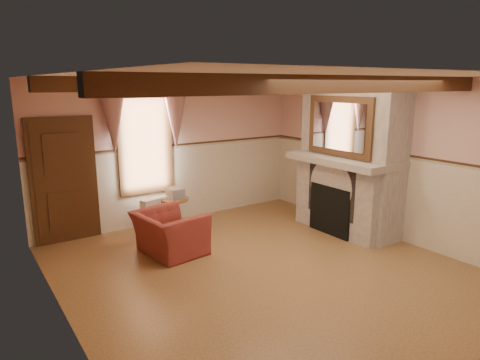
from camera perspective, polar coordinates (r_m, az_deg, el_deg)
floor at (r=6.49m, az=3.41°, el=-11.95°), size 5.50×6.00×0.01m
ceiling at (r=5.89m, az=3.78°, el=13.62°), size 5.50×6.00×0.01m
wall_back at (r=8.56m, az=-8.83°, el=3.83°), size 5.50×0.02×2.80m
wall_left at (r=4.91m, az=-22.77°, el=-3.75°), size 0.02×6.00×2.80m
wall_right at (r=7.99m, az=19.38°, el=2.62°), size 0.02×6.00×2.80m
wainscot at (r=6.21m, az=3.50°, el=-5.65°), size 5.50×6.00×1.50m
chair_rail at (r=6.02m, az=3.60°, el=1.14°), size 5.50×6.00×0.08m
firebox at (r=8.02m, az=12.22°, el=-3.90°), size 0.20×0.95×0.90m
armchair at (r=7.06m, az=-9.36°, el=-6.98°), size 1.06×1.18×0.69m
side_table at (r=8.39m, az=-8.69°, el=-4.25°), size 0.66×0.66×0.55m
book_stack at (r=8.31m, az=-8.63°, el=-1.73°), size 0.27×0.33×0.20m
radiator at (r=8.33m, az=-10.88°, el=-4.27°), size 0.72×0.37×0.60m
bowl at (r=8.00m, az=13.57°, el=3.47°), size 0.37×0.37×0.09m
mantel_clock at (r=8.32m, az=11.13°, el=4.31°), size 0.14×0.24×0.20m
oil_lamp at (r=8.13m, az=12.48°, el=4.34°), size 0.11×0.11×0.28m
candle_red at (r=7.49m, az=18.02°, el=2.85°), size 0.06×0.06×0.16m
jar_yellow at (r=7.71m, az=16.01°, el=3.09°), size 0.06×0.06×0.12m
fireplace at (r=8.11m, az=14.61°, el=3.07°), size 0.85×2.00×2.80m
mantel at (r=7.99m, az=13.74°, el=2.68°), size 1.05×2.05×0.12m
overmantel_mirror at (r=7.77m, az=13.06°, el=6.98°), size 0.06×1.44×1.04m
door at (r=7.91m, az=-22.38°, el=-0.31°), size 1.10×0.10×2.10m
window at (r=8.26m, az=-12.56°, el=5.10°), size 1.06×0.08×2.02m
window_drapes at (r=8.12m, az=-12.53°, el=9.23°), size 1.30×0.14×1.40m
ceiling_beam_front at (r=5.00m, az=12.45°, el=12.36°), size 5.50×0.18×0.20m
ceiling_beam_back at (r=6.88m, az=-2.55°, el=12.68°), size 5.50×0.18×0.20m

